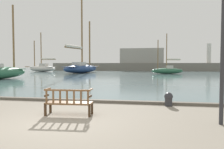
% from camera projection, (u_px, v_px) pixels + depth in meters
% --- Properties ---
extents(ground_plane, '(160.00, 160.00, 0.00)m').
position_uv_depth(ground_plane, '(49.00, 124.00, 6.41)').
color(ground_plane, gray).
extents(harbor_water, '(100.00, 80.00, 0.08)m').
position_uv_depth(harbor_water, '(138.00, 72.00, 49.66)').
color(harbor_water, slate).
rests_on(harbor_water, ground).
extents(quay_edge_kerb, '(40.00, 0.30, 0.12)m').
position_uv_depth(quay_edge_kerb, '(87.00, 101.00, 10.19)').
color(quay_edge_kerb, '#675F54').
rests_on(quay_edge_kerb, ground).
extents(park_bench, '(1.63, 0.63, 0.92)m').
position_uv_depth(park_bench, '(69.00, 102.00, 7.53)').
color(park_bench, '#3D2A19').
rests_on(park_bench, ground).
extents(sailboat_outer_port, '(5.41, 12.81, 15.29)m').
position_uv_depth(sailboat_outer_port, '(81.00, 67.00, 41.76)').
color(sailboat_outer_port, navy).
rests_on(sailboat_outer_port, harbor_water).
extents(sailboat_mid_starboard, '(5.59, 2.19, 7.01)m').
position_uv_depth(sailboat_mid_starboard, '(167.00, 70.00, 38.18)').
color(sailboat_mid_starboard, '#2D6647').
rests_on(sailboat_mid_starboard, harbor_water).
extents(sailboat_distant_harbor, '(8.97, 4.04, 8.83)m').
position_uv_depth(sailboat_distant_harbor, '(42.00, 68.00, 49.37)').
color(sailboat_distant_harbor, silver).
rests_on(sailboat_distant_harbor, harbor_water).
extents(mooring_bollard, '(0.36, 0.36, 0.58)m').
position_uv_depth(mooring_bollard, '(169.00, 99.00, 9.19)').
color(mooring_bollard, '#2D2D33').
rests_on(mooring_bollard, ground).
extents(lamp_post, '(0.28, 0.28, 4.45)m').
position_uv_depth(lamp_post, '(223.00, 32.00, 6.26)').
color(lamp_post, '#2D2D33').
rests_on(lamp_post, ground).
extents(far_breakwater, '(46.36, 2.40, 6.75)m').
position_uv_depth(far_breakwater, '(141.00, 64.00, 55.63)').
color(far_breakwater, slate).
rests_on(far_breakwater, ground).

